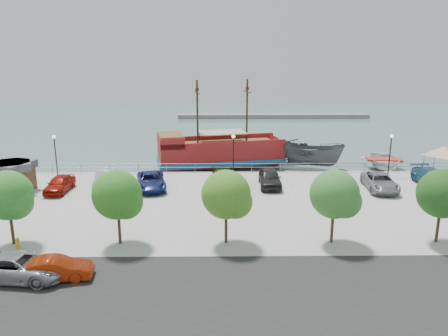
{
  "coord_description": "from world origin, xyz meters",
  "views": [
    {
      "loc": [
        -1.43,
        -36.7,
        12.2
      ],
      "look_at": [
        -1.0,
        2.0,
        2.0
      ],
      "focal_mm": 35.0,
      "sensor_mm": 36.0,
      "label": 1
    }
  ],
  "objects": [
    {
      "name": "ground",
      "position": [
        0.0,
        0.0,
        -1.0
      ],
      "size": [
        160.0,
        160.0,
        0.0
      ],
      "primitive_type": "plane",
      "color": "slate"
    },
    {
      "name": "street",
      "position": [
        0.0,
        -16.0,
        0.01
      ],
      "size": [
        100.0,
        8.0,
        0.04
      ],
      "primitive_type": "cube",
      "color": "black",
      "rests_on": "land_slab"
    },
    {
      "name": "sidewalk",
      "position": [
        0.0,
        -10.0,
        0.01
      ],
      "size": [
        100.0,
        4.0,
        0.05
      ],
      "primitive_type": "cube",
      "color": "#A5A5A4",
      "rests_on": "land_slab"
    },
    {
      "name": "seawall_railing",
      "position": [
        0.0,
        7.8,
        0.53
      ],
      "size": [
        50.0,
        0.06,
        1.0
      ],
      "color": "gray",
      "rests_on": "land_slab"
    },
    {
      "name": "far_shore",
      "position": [
        10.0,
        55.0,
        -0.6
      ],
      "size": [
        40.0,
        3.0,
        0.8
      ],
      "primitive_type": "cube",
      "color": "gray",
      "rests_on": "ground"
    },
    {
      "name": "pirate_ship",
      "position": [
        -0.06,
        13.92,
        0.8
      ],
      "size": [
        17.38,
        8.1,
        10.77
      ],
      "rotation": [
        0.0,
        0.0,
        0.22
      ],
      "color": "maroon",
      "rests_on": "ground"
    },
    {
      "name": "patrol_boat",
      "position": [
        9.15,
        12.64,
        0.53
      ],
      "size": [
        8.35,
        6.38,
        3.05
      ],
      "primitive_type": "imported",
      "rotation": [
        0.0,
        0.0,
        1.07
      ],
      "color": "#505458",
      "rests_on": "ground"
    },
    {
      "name": "speedboat",
      "position": [
        17.98,
        12.93,
        -0.28
      ],
      "size": [
        5.95,
        7.61,
        1.44
      ],
      "primitive_type": "imported",
      "rotation": [
        0.0,
        0.0,
        -0.15
      ],
      "color": "silver",
      "rests_on": "ground"
    },
    {
      "name": "dock_west",
      "position": [
        -14.86,
        9.2,
        -0.79
      ],
      "size": [
        7.25,
        2.21,
        0.41
      ],
      "primitive_type": "cube",
      "rotation": [
        0.0,
        0.0,
        0.02
      ],
      "color": "gray",
      "rests_on": "ground"
    },
    {
      "name": "dock_mid",
      "position": [
        8.8,
        9.2,
        -0.82
      ],
      "size": [
        6.51,
        3.49,
        0.36
      ],
      "primitive_type": "cube",
      "rotation": [
        0.0,
        0.0,
        -0.29
      ],
      "color": "gray",
      "rests_on": "ground"
    },
    {
      "name": "dock_east",
      "position": [
        14.95,
        9.2,
        -0.81
      ],
      "size": [
        6.9,
        4.49,
        0.38
      ],
      "primitive_type": "cube",
      "rotation": [
        0.0,
        0.0,
        -0.42
      ],
      "color": "gray",
      "rests_on": "ground"
    },
    {
      "name": "shed",
      "position": [
        -20.31,
        1.62,
        1.44
      ],
      "size": [
        4.18,
        4.18,
        2.71
      ],
      "rotation": [
        0.0,
        0.0,
        -0.33
      ],
      "color": "brown",
      "rests_on": "land_slab"
    },
    {
      "name": "canopy_tent",
      "position": [
        21.11,
        5.65,
        3.25
      ],
      "size": [
        4.96,
        4.96,
        3.73
      ],
      "rotation": [
        0.0,
        0.0,
        -0.11
      ],
      "color": "slate",
      "rests_on": "land_slab"
    },
    {
      "name": "street_van",
      "position": [
        -12.52,
        -14.58,
        0.74
      ],
      "size": [
        5.54,
        2.96,
        1.48
      ],
      "primitive_type": "imported",
      "rotation": [
        0.0,
        0.0,
        1.48
      ],
      "color": "#94999E",
      "rests_on": "street"
    },
    {
      "name": "street_sedan",
      "position": [
        -10.49,
        -14.69,
        0.65
      ],
      "size": [
        4.08,
        1.84,
        1.3
      ],
      "primitive_type": "imported",
      "rotation": [
        0.0,
        0.0,
        1.69
      ],
      "color": "#992408",
      "rests_on": "street"
    },
    {
      "name": "fire_hydrant",
      "position": [
        -14.36,
        -10.8,
        0.43
      ],
      "size": [
        0.28,
        0.28,
        0.79
      ],
      "rotation": [
        0.0,
        0.0,
        -0.18
      ],
      "color": "yellow",
      "rests_on": "sidewalk"
    },
    {
      "name": "lamp_post_left",
      "position": [
        -18.0,
        6.5,
        2.94
      ],
      "size": [
        0.36,
        0.36,
        4.28
      ],
      "color": "black",
      "rests_on": "land_slab"
    },
    {
      "name": "lamp_post_mid",
      "position": [
        0.0,
        6.5,
        2.94
      ],
      "size": [
        0.36,
        0.36,
        4.28
      ],
      "color": "black",
      "rests_on": "land_slab"
    },
    {
      "name": "lamp_post_right",
      "position": [
        16.0,
        6.5,
        2.94
      ],
      "size": [
        0.36,
        0.36,
        4.28
      ],
      "color": "black",
      "rests_on": "land_slab"
    },
    {
      "name": "tree_b",
      "position": [
        -14.85,
        -10.07,
        3.3
      ],
      "size": [
        3.3,
        3.2,
        5.0
      ],
      "color": "#473321",
      "rests_on": "sidewalk"
    },
    {
      "name": "tree_c",
      "position": [
        -7.85,
        -10.07,
        3.3
      ],
      "size": [
        3.3,
        3.2,
        5.0
      ],
      "color": "#473321",
      "rests_on": "sidewalk"
    },
    {
      "name": "tree_d",
      "position": [
        -0.85,
        -10.07,
        3.3
      ],
      "size": [
        3.3,
        3.2,
        5.0
      ],
      "color": "#473321",
      "rests_on": "sidewalk"
    },
    {
      "name": "tree_e",
      "position": [
        6.15,
        -10.07,
        3.3
      ],
      "size": [
        3.3,
        3.2,
        5.0
      ],
      "color": "#473321",
      "rests_on": "sidewalk"
    },
    {
      "name": "tree_f",
      "position": [
        13.15,
        -10.07,
        3.3
      ],
      "size": [
        3.3,
        3.2,
        5.0
      ],
      "color": "#473321",
      "rests_on": "sidewalk"
    },
    {
      "name": "parked_car_a",
      "position": [
        -15.93,
        1.32,
        0.74
      ],
      "size": [
        1.91,
        4.43,
        1.49
      ],
      "primitive_type": "imported",
      "rotation": [
        0.0,
        0.0,
        -0.04
      ],
      "color": "#9A1407",
      "rests_on": "land_slab"
    },
    {
      "name": "parked_car_b",
      "position": [
        -12.06,
        2.54,
        0.78
      ],
      "size": [
        1.92,
        4.82,
        1.56
      ],
      "primitive_type": "imported",
      "rotation": [
        0.0,
        0.0,
        0.06
      ],
      "color": "silver",
      "rests_on": "land_slab"
    },
    {
      "name": "parked_car_c",
      "position": [
        -7.75,
        2.11,
        0.75
      ],
      "size": [
        3.51,
        5.8,
        1.51
      ],
      "primitive_type": "imported",
      "rotation": [
        0.0,
        0.0,
        0.2
      ],
      "color": "navy",
      "rests_on": "land_slab"
    },
    {
      "name": "parked_car_d",
      "position": [
        -0.8,
        2.18,
        0.8
      ],
      "size": [
        3.27,
        5.84,
        1.6
      ],
      "primitive_type": "imported",
      "rotation": [
        0.0,
        0.0,
        0.2
      ],
      "color": "#1A4426",
      "rests_on": "land_slab"
    },
    {
      "name": "parked_car_e",
      "position": [
        3.33,
        2.78,
        0.84
      ],
      "size": [
        2.1,
        4.96,
        1.67
      ],
      "primitive_type": "imported",
      "rotation": [
        0.0,
        0.0,
        -0.02
      ],
      "color": "black",
      "rests_on": "land_slab"
    },
    {
      "name": "parked_car_g",
      "position": [
        13.36,
        1.57,
        0.75
      ],
      "size": [
        2.85,
        5.56,
        1.5
      ],
      "primitive_type": "imported",
      "rotation": [
        0.0,
        0.0,
        -0.07
      ],
      "color": "gray",
      "rests_on": "land_slab"
    },
    {
      "name": "parked_car_h",
      "position": [
        18.74,
        2.7,
        0.79
      ],
      "size": [
        2.59,
        5.56,
        1.57
      ],
      "primitive_type": "imported",
      "rotation": [
        0.0,
        0.0,
        0.07
      ],
      "color": "#265A7C",
      "rests_on": "land_slab"
    }
  ]
}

